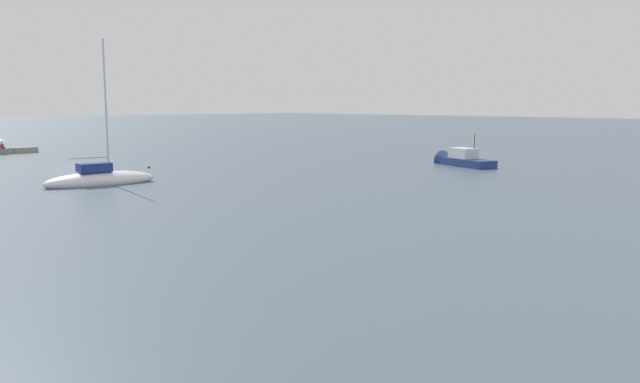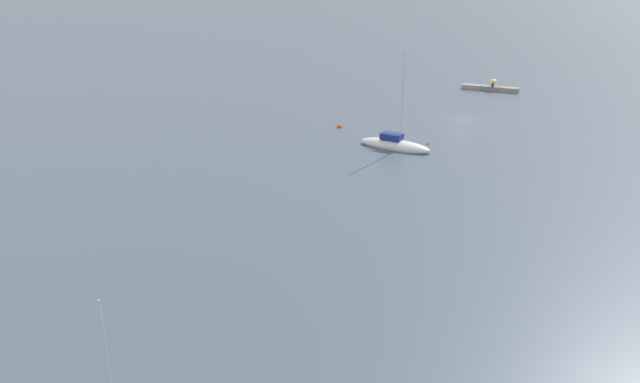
% 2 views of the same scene
% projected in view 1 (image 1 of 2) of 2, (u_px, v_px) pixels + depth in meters
% --- Properties ---
extents(ground_plane, '(500.00, 500.00, 0.00)m').
position_uv_depth(ground_plane, '(68.00, 166.00, 62.72)').
color(ground_plane, '#475666').
extents(person_seated_maroon_left, '(0.42, 0.62, 0.73)m').
position_uv_depth(person_seated_maroon_left, '(2.00, 146.00, 76.99)').
color(person_seated_maroon_left, '#1E2333').
rests_on(person_seated_maroon_left, seawall_pier).
extents(umbrella_open_yellow, '(1.10, 1.10, 1.25)m').
position_uv_depth(umbrella_open_yellow, '(1.00, 139.00, 77.05)').
color(umbrella_open_yellow, black).
rests_on(umbrella_open_yellow, seawall_pier).
extents(sailboat_white_mid, '(8.75, 3.47, 11.49)m').
position_uv_depth(sailboat_white_mid, '(100.00, 179.00, 47.99)').
color(sailboat_white_mid, silver).
rests_on(sailboat_white_mid, ground_plane).
extents(motorboat_navy_mid, '(4.37, 7.50, 4.03)m').
position_uv_depth(motorboat_navy_mid, '(460.00, 161.00, 63.06)').
color(motorboat_navy_mid, navy).
rests_on(motorboat_navy_mid, ground_plane).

